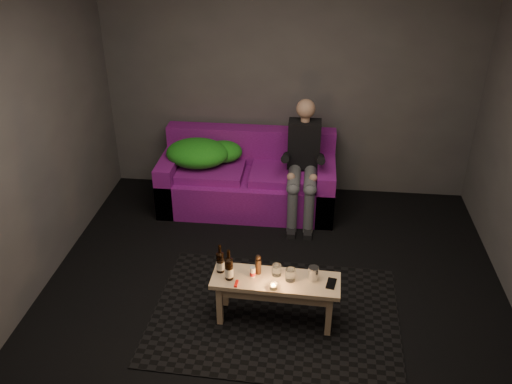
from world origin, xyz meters
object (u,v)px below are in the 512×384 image
beer_bottle_a (220,262)px  beer_bottle_b (229,268)px  person (303,160)px  sofa (248,180)px  coffee_table (276,286)px  steel_cup (313,273)px

beer_bottle_a → beer_bottle_b: bearing=-44.9°
person → beer_bottle_a: size_ratio=4.98×
sofa → beer_bottle_b: bearing=-87.6°
coffee_table → steel_cup: bearing=5.9°
person → coffee_table: 1.71m
beer_bottle_a → beer_bottle_b: 0.12m
beer_bottle_a → person: bearing=70.0°
sofa → person: (0.59, -0.15, 0.35)m
sofa → coffee_table: bearing=-76.6°
coffee_table → beer_bottle_b: 0.40m
beer_bottle_b → person: bearing=73.4°
beer_bottle_b → coffee_table: bearing=5.0°
person → steel_cup: person is taller
sofa → person: size_ratio=1.50×
beer_bottle_b → steel_cup: bearing=5.4°
coffee_table → beer_bottle_b: beer_bottle_b is taller
person → beer_bottle_a: person is taller
coffee_table → steel_cup: (0.29, 0.03, 0.13)m
sofa → steel_cup: bearing=-68.0°
coffee_table → beer_bottle_b: size_ratio=3.84×
beer_bottle_a → beer_bottle_b: (0.08, -0.08, 0.01)m
person → coffee_table: bearing=-95.1°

